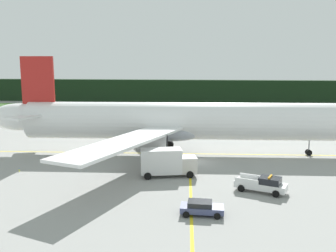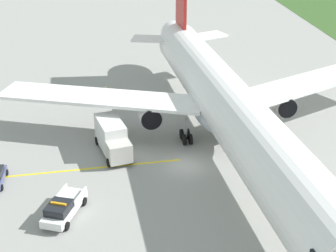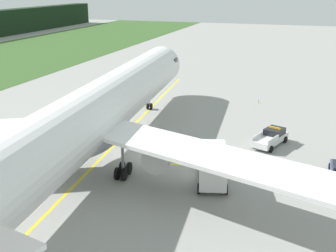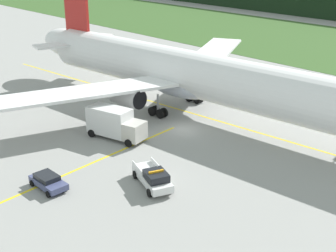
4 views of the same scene
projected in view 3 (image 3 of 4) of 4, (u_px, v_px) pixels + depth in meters
ground at (151, 157)px, 44.68m from camera, size 320.00×320.00×0.00m
taxiway_centerline_main at (100, 159)px, 44.18m from camera, size 79.81×7.30×0.01m
airliner at (96, 113)px, 42.13m from camera, size 60.99×49.00×15.26m
ops_pickup_truck at (271, 137)px, 47.78m from camera, size 5.87×3.79×1.94m
catering_truck at (212, 163)px, 38.64m from camera, size 7.31×4.09×3.67m
taxiway_edge_light_east at (259, 102)px, 64.61m from camera, size 0.12×0.12×0.49m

